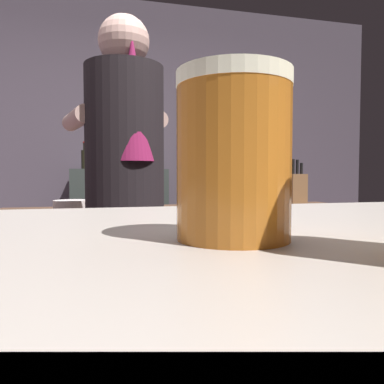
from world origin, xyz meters
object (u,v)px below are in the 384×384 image
object	(u,v)px
pint_glass_far	(233,157)
bottle_vinegar	(85,158)
chefs_knife	(171,209)
bartender	(126,189)
mixing_bowl	(71,205)
knife_block	(297,189)
bottle_hot_sauce	(121,158)

from	to	relation	value
pint_glass_far	bottle_vinegar	xyz separation A→B (m)	(-0.22, 2.99, 0.12)
chefs_knife	bottle_vinegar	bearing A→B (deg)	121.32
bottle_vinegar	bartender	bearing A→B (deg)	-81.79
mixing_bowl	pint_glass_far	bearing A→B (deg)	-82.32
knife_block	chefs_knife	size ratio (longest dim) A/B	1.21
pint_glass_far	bottle_hot_sauce	bearing A→B (deg)	88.53
mixing_bowl	chefs_knife	bearing A→B (deg)	-13.20
knife_block	bottle_vinegar	xyz separation A→B (m)	(-1.29, 1.21, 0.23)
mixing_bowl	bottle_vinegar	bearing A→B (deg)	88.05
bartender	bottle_hot_sauce	bearing A→B (deg)	-16.78
chefs_knife	bottle_hot_sauce	size ratio (longest dim) A/B	1.01
bartender	chefs_knife	bearing A→B (deg)	-48.83
bartender	mixing_bowl	world-z (taller)	bartender
bartender	knife_block	bearing A→B (deg)	-83.56
bartender	bottle_hot_sauce	size ratio (longest dim) A/B	7.54
bartender	bottle_vinegar	bearing A→B (deg)	-6.20
bartender	bottle_hot_sauce	xyz separation A→B (m)	(0.07, 1.58, 0.20)
bartender	mixing_bowl	size ratio (longest dim) A/B	9.29
pint_glass_far	bottle_vinegar	size ratio (longest dim) A/B	0.53
chefs_knife	bottle_hot_sauce	world-z (taller)	bottle_hot_sauce
mixing_bowl	bottle_hot_sauce	size ratio (longest dim) A/B	0.81
pint_glass_far	bottle_hot_sauce	xyz separation A→B (m)	(0.08, 2.96, 0.13)
mixing_bowl	bottle_vinegar	size ratio (longest dim) A/B	0.83
bartender	pint_glass_far	distance (m)	1.38
chefs_knife	bottle_vinegar	xyz separation A→B (m)	(-0.51, 1.20, 0.33)
mixing_bowl	bottle_vinegar	world-z (taller)	bottle_vinegar
bartender	chefs_knife	distance (m)	0.51
mixing_bowl	bottle_hot_sauce	world-z (taller)	bottle_hot_sauce
bartender	knife_block	size ratio (longest dim) A/B	6.16
bartender	chefs_knife	world-z (taller)	bartender
bartender	pint_glass_far	size ratio (longest dim) A/B	14.62
mixing_bowl	chefs_knife	size ratio (longest dim) A/B	0.80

